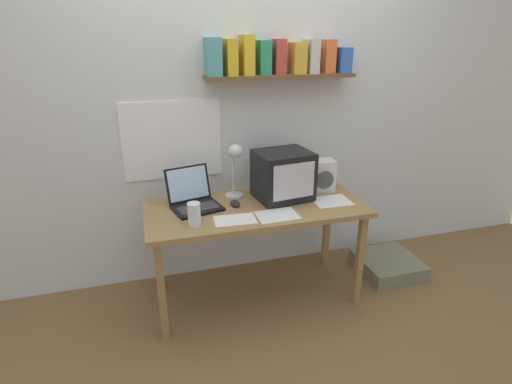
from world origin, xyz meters
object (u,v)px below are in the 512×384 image
at_px(open_notebook, 277,215).
at_px(computer_mouse, 235,203).
at_px(printed_handout, 332,201).
at_px(desk_lamp, 235,162).
at_px(loose_paper_near_laptop, 235,220).
at_px(corner_desk, 256,215).
at_px(floor_cushion, 388,265).
at_px(juice_glass, 194,215).
at_px(crt_monitor, 283,175).
at_px(laptop, 193,197).
at_px(space_heater, 321,175).

bearing_deg(open_notebook, computer_mouse, 133.83).
bearing_deg(printed_handout, desk_lamp, 159.58).
bearing_deg(desk_lamp, loose_paper_near_laptop, -109.25).
bearing_deg(open_notebook, corner_desk, 115.49).
height_order(computer_mouse, floor_cushion, computer_mouse).
bearing_deg(juice_glass, corner_desk, 22.26).
bearing_deg(crt_monitor, juice_glass, -165.26).
bearing_deg(desk_lamp, corner_desk, -63.61).
relative_size(corner_desk, open_notebook, 5.49).
xyz_separation_m(laptop, floor_cushion, (1.51, -0.10, -0.72)).
xyz_separation_m(desk_lamp, space_heater, (0.64, -0.01, -0.15)).
relative_size(desk_lamp, floor_cushion, 0.87).
xyz_separation_m(juice_glass, space_heater, (0.97, 0.33, 0.05)).
height_order(desk_lamp, open_notebook, desk_lamp).
distance_m(desk_lamp, loose_paper_near_laptop, 0.44).
bearing_deg(floor_cushion, printed_handout, -172.02).
bearing_deg(printed_handout, open_notebook, -165.13).
bearing_deg(loose_paper_near_laptop, laptop, 126.53).
xyz_separation_m(corner_desk, desk_lamp, (-0.10, 0.16, 0.33)).
bearing_deg(corner_desk, floor_cushion, 0.78).
distance_m(desk_lamp, computer_mouse, 0.28).
xyz_separation_m(corner_desk, printed_handout, (0.52, -0.07, 0.07)).
bearing_deg(printed_handout, space_heater, 85.85).
xyz_separation_m(loose_paper_near_laptop, floor_cushion, (1.29, 0.19, -0.66)).
relative_size(space_heater, loose_paper_near_laptop, 0.86).
distance_m(computer_mouse, printed_handout, 0.66).
distance_m(laptop, loose_paper_near_laptop, 0.37).
bearing_deg(open_notebook, laptop, 148.43).
relative_size(crt_monitor, printed_handout, 1.58).
bearing_deg(space_heater, computer_mouse, -167.07).
distance_m(desk_lamp, open_notebook, 0.47).
relative_size(computer_mouse, open_notebook, 0.42).
height_order(juice_glass, floor_cushion, juice_glass).
distance_m(crt_monitor, loose_paper_near_laptop, 0.51).
bearing_deg(corner_desk, desk_lamp, 121.49).
xyz_separation_m(laptop, computer_mouse, (0.27, -0.07, -0.05)).
relative_size(corner_desk, printed_handout, 5.77).
distance_m(corner_desk, printed_handout, 0.53).
relative_size(corner_desk, computer_mouse, 13.22).
bearing_deg(floor_cushion, loose_paper_near_laptop, -171.72).
distance_m(corner_desk, desk_lamp, 0.38).
relative_size(juice_glass, floor_cushion, 0.32).
distance_m(computer_mouse, loose_paper_near_laptop, 0.23).
bearing_deg(desk_lamp, laptop, -176.17).
distance_m(crt_monitor, space_heater, 0.33).
bearing_deg(loose_paper_near_laptop, desk_lamp, 75.85).
height_order(laptop, floor_cushion, laptop).
distance_m(laptop, computer_mouse, 0.28).
relative_size(juice_glass, open_notebook, 0.54).
height_order(desk_lamp, space_heater, desk_lamp).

